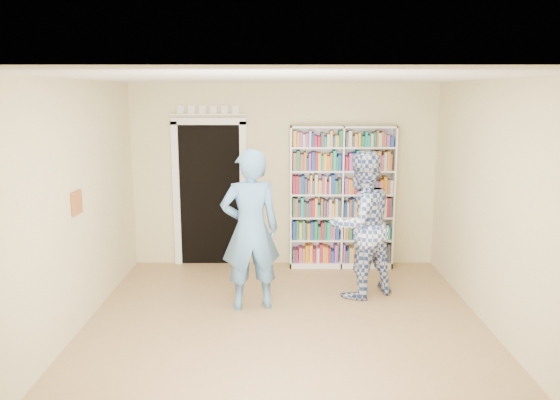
# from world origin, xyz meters

# --- Properties ---
(floor) EXTENTS (5.00, 5.00, 0.00)m
(floor) POSITION_xyz_m (0.00, 0.00, 0.00)
(floor) COLOR #A3754F
(floor) RESTS_ON ground
(ceiling) EXTENTS (5.00, 5.00, 0.00)m
(ceiling) POSITION_xyz_m (0.00, 0.00, 2.70)
(ceiling) COLOR white
(ceiling) RESTS_ON wall_back
(wall_back) EXTENTS (4.50, 0.00, 4.50)m
(wall_back) POSITION_xyz_m (0.00, 2.50, 1.35)
(wall_back) COLOR beige
(wall_back) RESTS_ON floor
(wall_left) EXTENTS (0.00, 5.00, 5.00)m
(wall_left) POSITION_xyz_m (-2.25, 0.00, 1.35)
(wall_left) COLOR beige
(wall_left) RESTS_ON floor
(wall_right) EXTENTS (0.00, 5.00, 5.00)m
(wall_right) POSITION_xyz_m (2.25, 0.00, 1.35)
(wall_right) COLOR beige
(wall_right) RESTS_ON floor
(bookshelf) EXTENTS (1.52, 0.29, 2.09)m
(bookshelf) POSITION_xyz_m (0.85, 2.34, 1.06)
(bookshelf) COLOR white
(bookshelf) RESTS_ON floor
(doorway) EXTENTS (1.10, 0.08, 2.43)m
(doorway) POSITION_xyz_m (-1.10, 2.48, 1.18)
(doorway) COLOR black
(doorway) RESTS_ON floor
(wall_art) EXTENTS (0.03, 0.25, 0.25)m
(wall_art) POSITION_xyz_m (-2.23, 0.20, 1.40)
(wall_art) COLOR maroon
(wall_art) RESTS_ON wall_left
(man_blue) EXTENTS (0.78, 0.60, 1.93)m
(man_blue) POSITION_xyz_m (-0.41, 0.73, 0.96)
(man_blue) COLOR #5385BA
(man_blue) RESTS_ON floor
(man_plaid) EXTENTS (1.13, 1.06, 1.85)m
(man_plaid) POSITION_xyz_m (0.96, 1.14, 0.93)
(man_plaid) COLOR navy
(man_plaid) RESTS_ON floor
(paper_sheet) EXTENTS (0.19, 0.09, 0.29)m
(paper_sheet) POSITION_xyz_m (1.08, 0.98, 0.98)
(paper_sheet) COLOR white
(paper_sheet) RESTS_ON man_plaid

